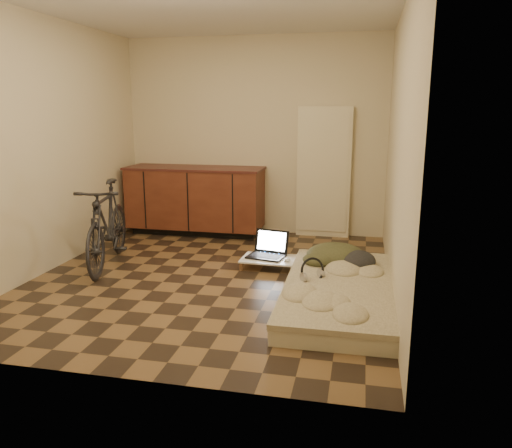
% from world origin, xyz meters
% --- Properties ---
extents(room_shell, '(3.50, 4.00, 2.60)m').
position_xyz_m(room_shell, '(0.00, 0.00, 1.30)').
color(room_shell, brown).
rests_on(room_shell, ground).
extents(cabinets, '(1.84, 0.62, 0.91)m').
position_xyz_m(cabinets, '(-0.75, 1.70, 0.47)').
color(cabinets, black).
rests_on(cabinets, ground).
extents(appliance_panel, '(0.70, 0.10, 1.70)m').
position_xyz_m(appliance_panel, '(0.95, 1.94, 0.85)').
color(appliance_panel, beige).
rests_on(appliance_panel, ground).
extents(bicycle, '(0.82, 1.63, 1.01)m').
position_xyz_m(bicycle, '(-1.20, 0.11, 0.51)').
color(bicycle, black).
rests_on(bicycle, ground).
extents(futon, '(0.98, 2.01, 0.17)m').
position_xyz_m(futon, '(1.30, -0.38, 0.09)').
color(futon, beige).
rests_on(futon, ground).
extents(clothing_pile, '(0.64, 0.53, 0.25)m').
position_xyz_m(clothing_pile, '(1.28, 0.26, 0.30)').
color(clothing_pile, '#373A21').
rests_on(clothing_pile, futon).
extents(headphones, '(0.35, 0.35, 0.17)m').
position_xyz_m(headphones, '(1.05, -0.33, 0.26)').
color(headphones, black).
rests_on(headphones, futon).
extents(lap_desk, '(0.65, 0.43, 0.11)m').
position_xyz_m(lap_desk, '(0.53, 0.42, 0.09)').
color(lap_desk, brown).
rests_on(lap_desk, ground).
extents(laptop, '(0.44, 0.41, 0.26)m').
position_xyz_m(laptop, '(0.48, 0.50, 0.16)').
color(laptop, black).
rests_on(laptop, lap_desk).
extents(mouse, '(0.07, 0.10, 0.04)m').
position_xyz_m(mouse, '(0.71, 0.36, 0.12)').
color(mouse, white).
rests_on(mouse, lap_desk).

